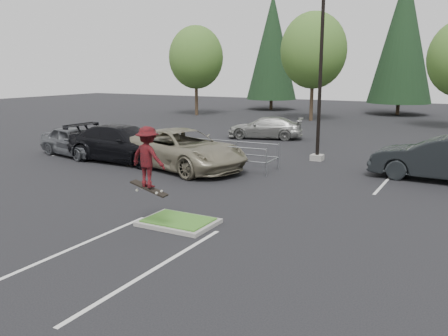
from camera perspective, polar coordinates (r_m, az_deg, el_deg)
The scene contains 15 objects.
ground at distance 14.56m, azimuth -5.48°, elevation -6.75°, with size 120.00×120.00×0.00m, color black.
grass_median at distance 14.53m, azimuth -5.49°, elevation -6.46°, with size 2.20×1.60×0.16m.
stall_lines at distance 20.21m, azimuth 0.90°, elevation -1.40°, with size 22.62×17.60×0.01m.
light_pole at distance 24.50m, azimuth 11.55°, elevation 11.43°, with size 0.70×0.60×10.12m.
decid_a at distance 48.81m, azimuth -3.37°, elevation 12.92°, with size 5.44×5.44×8.91m.
decid_b at distance 44.16m, azimuth 10.70°, elevation 13.46°, with size 5.89×5.89×9.64m.
conif_a at distance 55.88m, azimuth 5.82°, elevation 14.29°, with size 5.72×5.72×13.00m.
conif_b at distance 52.58m, azimuth 20.75°, elevation 14.59°, with size 6.38×6.38×14.50m.
cart_corral at distance 22.51m, azimuth -0.48°, elevation 1.99°, with size 4.45×1.72×1.25m.
skateboarder at distance 13.39m, azimuth -9.13°, elevation 1.26°, with size 1.15×0.72×1.95m.
car_l_tan at distance 22.43m, azimuth -5.06°, elevation 2.30°, with size 3.10×6.72×1.87m, color gray.
car_l_black at distance 24.52m, azimuth -11.90°, elevation 2.89°, with size 2.59×6.37×1.85m, color black.
car_l_grey at distance 26.93m, azimuth -17.58°, elevation 3.09°, with size 1.88×4.67×1.59m, color #4C4F54.
car_r_charc at distance 21.84m, azimuth 24.81°, elevation 1.02°, with size 2.00×5.74×1.89m, color black.
car_far_silver at distance 32.29m, azimuth 5.09°, elevation 4.85°, with size 2.05×5.04×1.46m, color #969792.
Camera 1 is at (7.79, -11.39, 4.62)m, focal length 38.00 mm.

